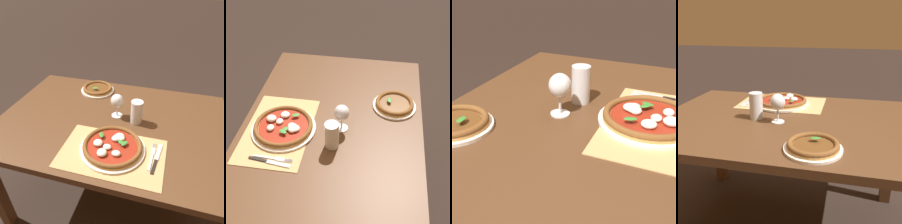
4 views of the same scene
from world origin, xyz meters
TOP-DOWN VIEW (x-y plane):
  - ground_plane at (0.00, 0.00)m, footprint 24.00×24.00m
  - dining_table at (0.00, 0.00)m, footprint 1.41×0.98m
  - paper_placemat at (0.08, -0.28)m, footprint 0.54×0.34m
  - pizza_near at (0.08, -0.25)m, footprint 0.34×0.34m
  - pizza_far at (-0.21, 0.33)m, footprint 0.25×0.25m
  - wine_glass at (0.02, 0.05)m, footprint 0.08×0.08m
  - pint_glass at (0.15, 0.03)m, footprint 0.07×0.07m
  - fork at (0.28, -0.24)m, footprint 0.02×0.20m
  - knife at (0.31, -0.25)m, footprint 0.04×0.22m

SIDE VIEW (x-z plane):
  - ground_plane at x=0.00m, z-range 0.00..0.00m
  - dining_table at x=0.00m, z-range 0.28..1.02m
  - paper_placemat at x=0.08m, z-range 0.74..0.74m
  - fork at x=0.28m, z-range 0.74..0.75m
  - knife at x=0.31m, z-range 0.74..0.75m
  - pizza_far at x=-0.21m, z-range 0.74..0.78m
  - pizza_near at x=0.08m, z-range 0.74..0.79m
  - pint_glass at x=0.15m, z-range 0.74..0.88m
  - wine_glass at x=0.02m, z-range 0.77..0.92m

